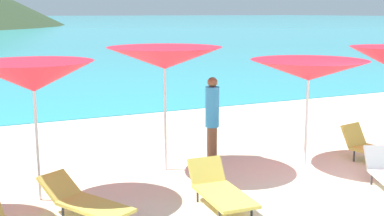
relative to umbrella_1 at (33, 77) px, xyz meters
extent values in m
cube|color=beige|center=(5.07, 7.44, -2.16)|extent=(50.00, 100.00, 0.30)
cylinder|color=silver|center=(0.00, 0.00, -0.94)|extent=(0.05, 0.05, 2.13)
cone|color=red|center=(0.00, 0.00, 0.00)|extent=(2.02, 2.02, 0.47)
sphere|color=silver|center=(0.00, 0.00, 0.15)|extent=(0.07, 0.07, 0.07)
cylinder|color=silver|center=(2.44, 0.62, -0.88)|extent=(0.05, 0.05, 2.25)
cone|color=red|center=(2.44, 0.62, 0.15)|extent=(2.38, 2.38, 0.41)
sphere|color=silver|center=(2.44, 0.62, 0.28)|extent=(0.07, 0.07, 0.07)
cylinder|color=silver|center=(5.09, -0.23, -1.01)|extent=(0.05, 0.05, 1.98)
cone|color=red|center=(5.09, -0.23, -0.12)|extent=(2.45, 2.45, 0.40)
sphere|color=silver|center=(5.09, -0.23, 0.01)|extent=(0.07, 0.07, 0.07)
cube|color=white|center=(5.74, -1.58, -1.59)|extent=(0.67, 0.52, 0.39)
cylinder|color=#333338|center=(5.39, -1.72, -1.90)|extent=(0.04, 0.04, 0.21)
cube|color=#D8BF4C|center=(0.59, -1.23, -1.78)|extent=(1.01, 1.26, 0.05)
cube|color=#D8BF4C|center=(0.21, -0.54, -1.62)|extent=(0.66, 0.64, 0.35)
cylinder|color=#333338|center=(0.96, -1.44, -1.90)|extent=(0.04, 0.04, 0.21)
cylinder|color=#333338|center=(0.18, -0.95, -1.90)|extent=(0.04, 0.04, 0.21)
cylinder|color=#333338|center=(0.57, -0.73, -1.90)|extent=(0.04, 0.04, 0.21)
cube|color=#D8BF4C|center=(6.43, -0.87, -1.75)|extent=(0.79, 1.15, 0.05)
cube|color=#D8BF4C|center=(6.31, -0.24, -1.53)|extent=(0.61, 0.38, 0.46)
cylinder|color=#333338|center=(6.10, -0.51, -1.89)|extent=(0.04, 0.04, 0.23)
cylinder|color=#333338|center=(6.60, -0.42, -1.89)|extent=(0.04, 0.04, 0.23)
cube|color=#D8BF4C|center=(2.49, -1.64, -1.78)|extent=(0.69, 1.23, 0.05)
cube|color=#D8BF4C|center=(2.54, -0.92, -1.59)|extent=(0.60, 0.33, 0.41)
cylinder|color=#333338|center=(2.21, -2.00, -1.91)|extent=(0.04, 0.04, 0.20)
cylinder|color=#333338|center=(2.73, -2.03, -1.91)|extent=(0.04, 0.04, 0.20)
cylinder|color=#333338|center=(2.26, -1.16, -1.91)|extent=(0.04, 0.04, 0.20)
cylinder|color=#333338|center=(2.78, -1.20, -1.91)|extent=(0.04, 0.04, 0.20)
cylinder|color=brown|center=(3.65, 1.02, -1.68)|extent=(0.21, 0.21, 0.64)
cylinder|color=#3399D8|center=(3.65, 1.02, -0.94)|extent=(0.29, 0.29, 0.84)
sphere|color=brown|center=(3.65, 1.02, -0.43)|extent=(0.21, 0.21, 0.21)
camera|label=1|loc=(-1.07, -8.01, 0.98)|focal=47.11mm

